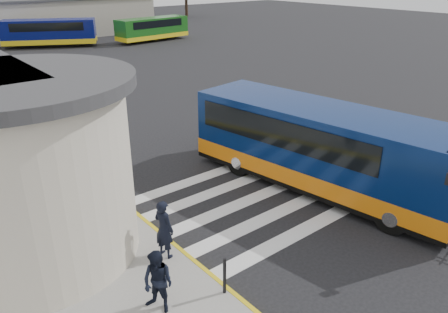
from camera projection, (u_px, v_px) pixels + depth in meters
ground at (246, 187)px, 15.68m from camera, size 140.00×140.00×0.00m
curb_strip at (92, 178)px, 16.15m from camera, size 0.12×34.00×0.16m
crosswalk at (250, 199)px, 14.82m from camera, size 8.00×5.35×0.01m
depot_building at (33, 18)px, 48.19m from camera, size 26.40×8.40×4.20m
transit_bus at (322, 151)px, 15.17m from camera, size 4.56×10.55×2.90m
pedestrian_a at (164, 229)px, 11.40m from camera, size 0.53×0.68×1.65m
pedestrian_b at (158, 282)px, 9.56m from camera, size 0.82×0.91×1.53m
bollard at (225, 276)px, 10.18m from camera, size 0.08×0.08×0.97m
far_bus_a at (50, 32)px, 42.79m from camera, size 8.84×6.18×2.24m
far_bus_b at (152, 28)px, 46.22m from camera, size 8.18×3.03×2.06m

